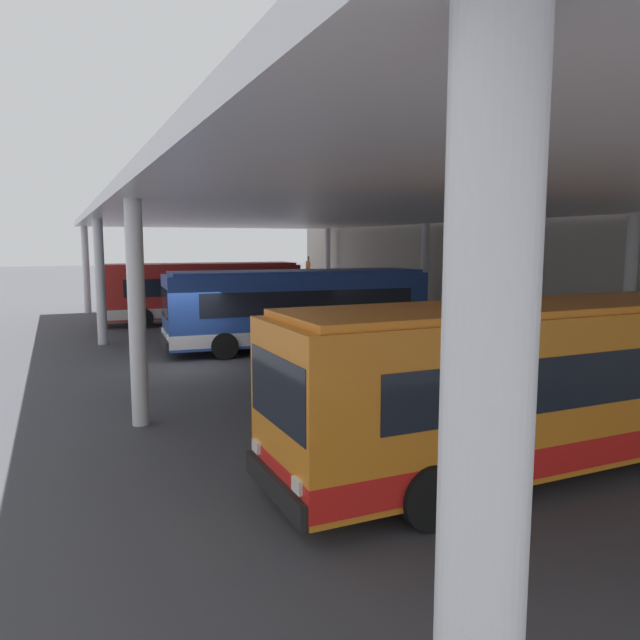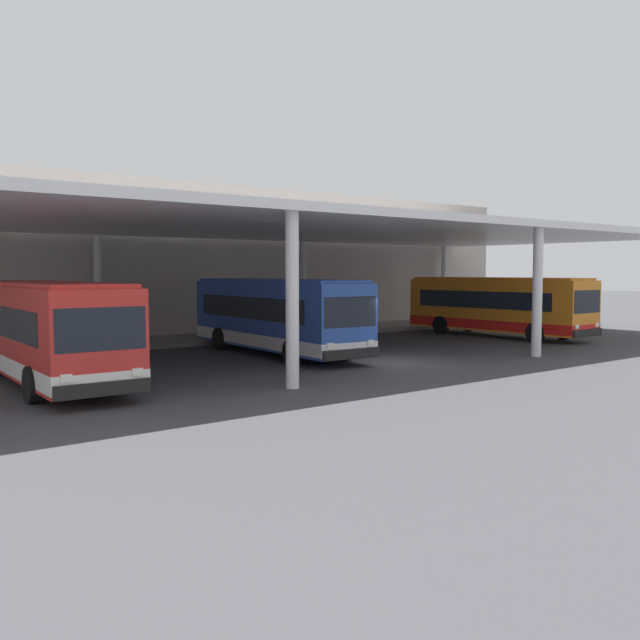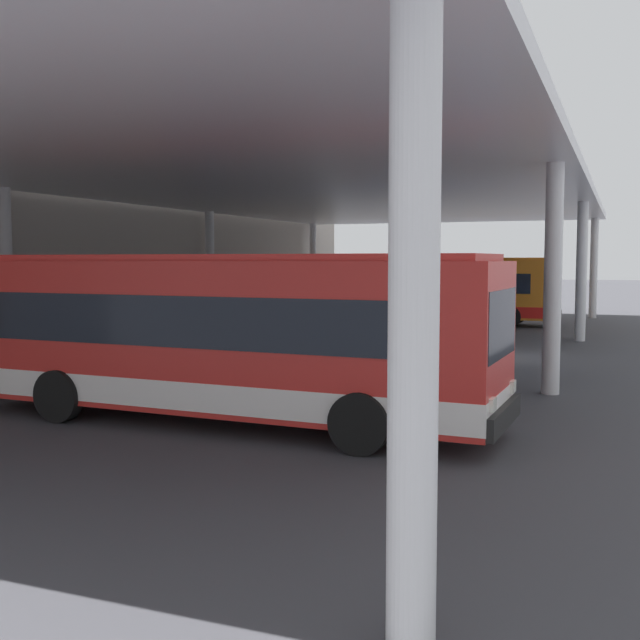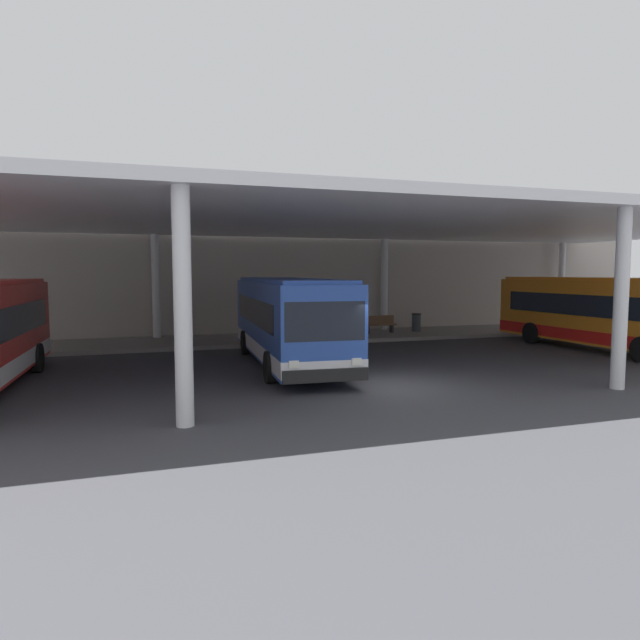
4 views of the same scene
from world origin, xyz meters
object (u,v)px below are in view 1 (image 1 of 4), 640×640
(bus_nearest_bay, at_px, (202,291))
(banner_sign, at_px, (308,278))
(bench_waiting, at_px, (565,348))
(trash_bin, at_px, (623,358))
(bus_second_bay, at_px, (298,308))
(bus_middle_bay, at_px, (538,383))

(bus_nearest_bay, relative_size, banner_sign, 3.31)
(bench_waiting, height_order, trash_bin, trash_bin)
(bus_second_bay, distance_m, trash_bin, 11.78)
(bus_nearest_bay, xyz_separation_m, bench_waiting, (16.78, 8.83, -0.99))
(bus_middle_bay, xyz_separation_m, banner_sign, (-27.98, 6.94, 0.32))
(trash_bin, bearing_deg, banner_sign, -177.60)
(bus_nearest_bay, bearing_deg, bench_waiting, 27.76)
(bus_second_bay, xyz_separation_m, trash_bin, (9.22, 7.26, -0.98))
(bus_nearest_bay, xyz_separation_m, bus_middle_bay, (23.74, 1.01, 0.00))
(bus_second_bay, bearing_deg, bus_middle_bay, -2.73)
(banner_sign, bearing_deg, bus_middle_bay, -13.94)
(bus_middle_bay, distance_m, bench_waiting, 10.51)
(bus_nearest_bay, distance_m, bench_waiting, 18.99)
(bus_middle_bay, xyz_separation_m, trash_bin, (-4.70, 7.92, -0.98))
(trash_bin, distance_m, banner_sign, 23.34)
(bus_middle_bay, relative_size, trash_bin, 10.77)
(bus_second_bay, bearing_deg, bus_nearest_bay, -170.31)
(bus_second_bay, height_order, trash_bin, bus_second_bay)
(bus_middle_bay, xyz_separation_m, bench_waiting, (-6.96, 7.82, -0.99))
(bus_middle_bay, bearing_deg, bench_waiting, 131.65)
(bus_middle_bay, bearing_deg, bus_nearest_bay, -177.56)
(bus_nearest_bay, relative_size, trash_bin, 10.82)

